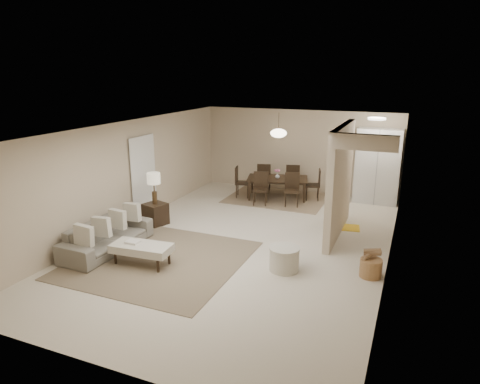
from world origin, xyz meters
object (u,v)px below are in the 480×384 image
at_px(ottoman_bench, 142,248).
at_px(dining_table, 277,188).
at_px(round_pouf, 284,259).
at_px(sofa, 107,236).
at_px(side_table, 156,214).
at_px(pantry_cabinet, 378,166).
at_px(wicker_basket, 371,268).

height_order(ottoman_bench, dining_table, dining_table).
height_order(ottoman_bench, round_pouf, round_pouf).
xyz_separation_m(sofa, side_table, (0.05, 1.72, -0.04)).
distance_m(pantry_cabinet, sofa, 7.45).
relative_size(ottoman_bench, side_table, 2.28).
bearing_deg(ottoman_bench, dining_table, 74.13).
height_order(pantry_cabinet, round_pouf, pantry_cabinet).
relative_size(side_table, dining_table, 0.30).
distance_m(sofa, dining_table, 5.38).
bearing_deg(ottoman_bench, sofa, 159.61).
xyz_separation_m(ottoman_bench, side_table, (-1.02, 2.02, -0.07)).
xyz_separation_m(ottoman_bench, round_pouf, (2.60, 0.82, -0.11)).
bearing_deg(round_pouf, dining_table, 109.43).
xyz_separation_m(pantry_cabinet, wicker_basket, (0.40, -4.78, -0.88)).
bearing_deg(round_pouf, sofa, -171.90).
bearing_deg(dining_table, round_pouf, -85.41).
bearing_deg(dining_table, wicker_basket, -67.71).
distance_m(pantry_cabinet, dining_table, 2.88).
distance_m(sofa, round_pouf, 3.71).
xyz_separation_m(sofa, dining_table, (2.11, 4.95, -0.00)).
bearing_deg(sofa, wicker_basket, -79.41).
bearing_deg(side_table, wicker_basket, -9.38).
distance_m(pantry_cabinet, side_table, 6.22).
bearing_deg(ottoman_bench, pantry_cabinet, 53.23).
bearing_deg(pantry_cabinet, dining_table, -165.46).
xyz_separation_m(side_table, wicker_basket, (5.15, -0.85, -0.09)).
height_order(sofa, dining_table, sofa).
relative_size(side_table, round_pouf, 0.91).
relative_size(ottoman_bench, round_pouf, 2.08).
height_order(sofa, round_pouf, sofa).
relative_size(ottoman_bench, wicker_basket, 3.02).
distance_m(round_pouf, dining_table, 4.70).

